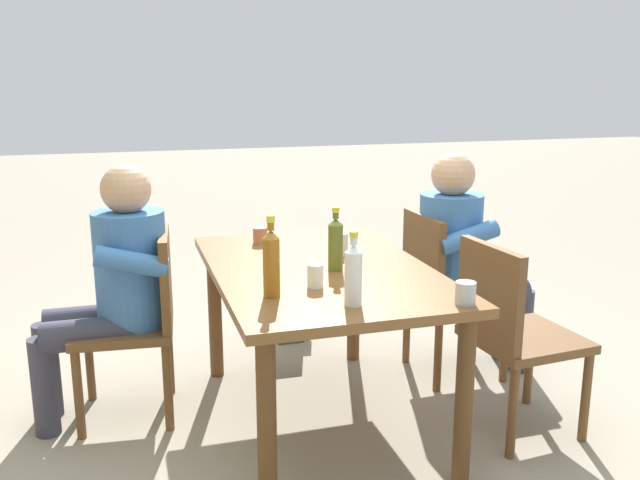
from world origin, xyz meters
TOP-DOWN VIEW (x-y plane):
  - ground_plane at (0.00, 0.00)m, footprint 24.00×24.00m
  - dining_table at (0.00, 0.00)m, footprint 1.43×0.93m
  - chair_far_right at (0.31, 0.76)m, footprint 0.48×0.48m
  - chair_near_right at (0.32, -0.76)m, footprint 0.44×0.44m
  - chair_near_left at (-0.33, -0.76)m, footprint 0.48×0.48m
  - person_in_white_shirt at (0.32, 0.87)m, footprint 0.47×0.61m
  - person_in_plaid_shirt at (0.32, -0.87)m, footprint 0.47×0.61m
  - bottle_clear at (-0.53, 0.03)m, footprint 0.06×0.06m
  - bottle_olive at (-0.07, -0.05)m, footprint 0.06×0.06m
  - bottle_amber at (-0.35, 0.29)m, footprint 0.06×0.06m
  - cup_terracotta at (0.49, 0.16)m, footprint 0.07×0.07m
  - cup_white at (-0.28, 0.10)m, footprint 0.06×0.06m
  - cup_glass at (0.16, -0.15)m, footprint 0.07×0.07m
  - cup_steel at (-0.64, -0.36)m, footprint 0.08×0.08m
  - backpack_by_near_side at (1.09, -0.11)m, footprint 0.29×0.22m

SIDE VIEW (x-z plane):
  - ground_plane at x=0.00m, z-range 0.00..0.00m
  - backpack_by_near_side at x=1.09m, z-range -0.01..0.40m
  - chair_far_right at x=0.31m, z-range 0.05..0.92m
  - chair_near_right at x=0.32m, z-range 0.05..0.92m
  - chair_near_left at x=-0.33m, z-range 0.05..0.92m
  - dining_table at x=0.00m, z-range 0.27..1.01m
  - person_in_white_shirt at x=0.32m, z-range 0.07..1.25m
  - person_in_plaid_shirt at x=0.32m, z-range 0.07..1.25m
  - cup_terracotta at x=0.49m, z-range 0.74..0.82m
  - cup_steel at x=-0.64m, z-range 0.74..0.82m
  - cup_white at x=-0.28m, z-range 0.74..0.83m
  - cup_glass at x=0.16m, z-range 0.74..0.84m
  - bottle_olive at x=-0.07m, z-range 0.72..1.00m
  - bottle_clear at x=-0.53m, z-range 0.72..1.00m
  - bottle_amber at x=-0.35m, z-range 0.72..1.03m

